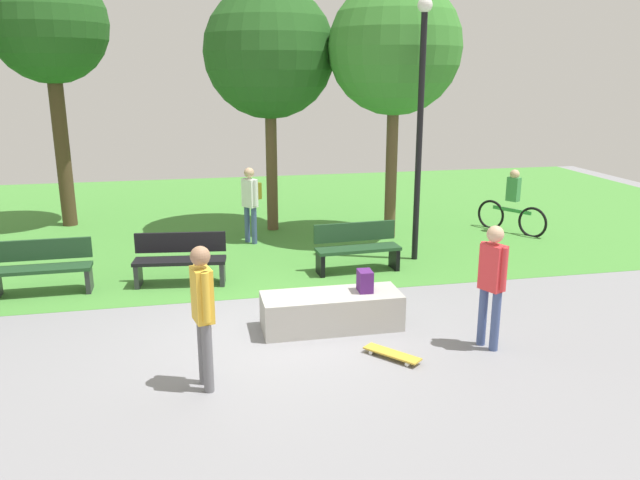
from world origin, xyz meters
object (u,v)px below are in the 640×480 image
at_px(skater_performing_trick, 492,277).
at_px(park_bench_near_path, 180,258).
at_px(skater_watching, 203,306).
at_px(tree_slender_maple, 269,53).
at_px(tree_leaning_ash, 395,49).
at_px(concrete_ledge, 331,311).
at_px(skateboard_by_ledge, 392,354).
at_px(park_bench_by_oak, 42,266).
at_px(lamp_post, 421,110).
at_px(park_bench_near_lamppost, 357,246).
at_px(cyclist_on_bicycle, 512,206).
at_px(tree_broad_elm, 49,27).
at_px(backpack_on_ledge, 365,281).
at_px(pedestrian_with_backpack, 251,198).

xyz_separation_m(skater_performing_trick, park_bench_near_path, (-4.14, 3.56, -0.53)).
distance_m(skater_watching, tree_slender_maple, 8.30).
height_order(skater_watching, tree_leaning_ash, tree_leaning_ash).
distance_m(concrete_ledge, park_bench_near_path, 3.31).
height_order(skateboard_by_ledge, park_bench_by_oak, park_bench_by_oak).
relative_size(park_bench_near_path, lamp_post, 0.33).
relative_size(skateboard_by_ledge, park_bench_by_oak, 0.46).
bearing_deg(skater_performing_trick, park_bench_near_lamppost, 103.47).
bearing_deg(skater_performing_trick, concrete_ledge, 150.83).
xyz_separation_m(lamp_post, cyclist_on_bicycle, (2.99, 1.61, -2.34)).
distance_m(skater_performing_trick, tree_slender_maple, 8.05).
relative_size(skater_performing_trick, park_bench_near_lamppost, 1.06).
xyz_separation_m(park_bench_by_oak, lamp_post, (6.90, 0.58, 2.49)).
bearing_deg(skater_watching, tree_leaning_ash, 55.30).
bearing_deg(concrete_ledge, tree_slender_maple, 90.56).
relative_size(tree_broad_elm, tree_slender_maple, 1.09).
height_order(backpack_on_ledge, skater_performing_trick, skater_performing_trick).
bearing_deg(tree_broad_elm, tree_leaning_ash, -20.29).
relative_size(tree_leaning_ash, pedestrian_with_backpack, 3.33).
bearing_deg(backpack_on_ledge, park_bench_by_oak, -114.03).
bearing_deg(tree_leaning_ash, backpack_on_ledge, -112.16).
bearing_deg(lamp_post, skater_watching, -133.66).
relative_size(park_bench_near_path, cyclist_on_bicycle, 1.03).
distance_m(tree_broad_elm, pedestrian_with_backpack, 6.16).
distance_m(park_bench_near_path, lamp_post, 5.27).
distance_m(park_bench_near_path, pedestrian_with_backpack, 2.97).
xyz_separation_m(skater_watching, park_bench_near_path, (-0.32, 3.91, -0.56)).
distance_m(concrete_ledge, park_bench_near_lamppost, 2.79).
height_order(concrete_ledge, lamp_post, lamp_post).
relative_size(park_bench_near_lamppost, cyclist_on_bicycle, 1.02).
height_order(park_bench_near_path, tree_broad_elm, tree_broad_elm).
height_order(skateboard_by_ledge, park_bench_near_lamppost, park_bench_near_lamppost).
xyz_separation_m(skater_watching, tree_slender_maple, (1.80, 7.52, 3.03)).
relative_size(skater_performing_trick, park_bench_by_oak, 1.07).
bearing_deg(lamp_post, tree_broad_elm, 148.63).
bearing_deg(skater_performing_trick, park_bench_near_path, 139.27).
xyz_separation_m(skater_performing_trick, park_bench_by_oak, (-6.43, 3.57, -0.53)).
distance_m(skater_watching, cyclist_on_bicycle, 9.50).
bearing_deg(skateboard_by_ledge, cyclist_on_bicycle, 50.20).
height_order(skater_watching, lamp_post, lamp_post).
bearing_deg(backpack_on_ledge, lamp_post, 150.06).
xyz_separation_m(park_bench_near_path, lamp_post, (4.61, 0.58, 2.49)).
relative_size(backpack_on_ledge, park_bench_near_path, 0.19).
xyz_separation_m(backpack_on_ledge, cyclist_on_bicycle, (4.90, 4.65, -0.06)).
distance_m(skateboard_by_ledge, lamp_post, 5.45).
xyz_separation_m(park_bench_by_oak, park_bench_near_lamppost, (5.55, 0.08, 0.00)).
bearing_deg(tree_broad_elm, cyclist_on_bicycle, -15.52).
bearing_deg(skater_performing_trick, lamp_post, 83.48).
bearing_deg(backpack_on_ledge, pedestrian_with_backpack, -164.32).
distance_m(park_bench_near_lamppost, lamp_post, 2.87).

